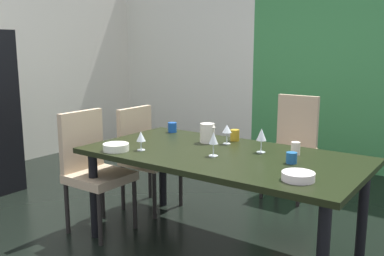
{
  "coord_description": "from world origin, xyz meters",
  "views": [
    {
      "loc": [
        2.15,
        -2.28,
        1.48
      ],
      "look_at": [
        0.24,
        0.41,
        0.85
      ],
      "focal_mm": 40.0,
      "sensor_mm": 36.0,
      "label": 1
    }
  ],
  "objects_px": {
    "dining_table": "(222,162)",
    "chair_left_near": "(93,165)",
    "serving_bowl_near_shelf": "(116,147)",
    "cup_north": "(292,158)",
    "serving_bowl_left": "(298,176)",
    "pitcher_center": "(207,133)",
    "cup_right": "(235,135)",
    "chair_left_far": "(145,152)",
    "cup_east": "(296,148)",
    "wine_glass_rear": "(141,137)",
    "cup_near_window": "(172,127)",
    "wine_glass_west": "(261,135)",
    "wine_glass_south": "(227,129)",
    "chair_head_far": "(292,142)",
    "wine_glass_corner": "(213,139)"
  },
  "relations": [
    {
      "from": "chair_left_far",
      "to": "cup_north",
      "type": "xyz_separation_m",
      "value": [
        1.54,
        -0.28,
        0.24
      ]
    },
    {
      "from": "cup_north",
      "to": "dining_table",
      "type": "bearing_deg",
      "value": -176.56
    },
    {
      "from": "cup_north",
      "to": "cup_right",
      "type": "xyz_separation_m",
      "value": [
        -0.64,
        0.38,
        0.01
      ]
    },
    {
      "from": "chair_left_near",
      "to": "wine_glass_corner",
      "type": "relative_size",
      "value": 5.66
    },
    {
      "from": "wine_glass_west",
      "to": "cup_east",
      "type": "xyz_separation_m",
      "value": [
        0.23,
        0.08,
        -0.08
      ]
    },
    {
      "from": "chair_head_far",
      "to": "serving_bowl_near_shelf",
      "type": "bearing_deg",
      "value": 70.43
    },
    {
      "from": "wine_glass_south",
      "to": "cup_east",
      "type": "distance_m",
      "value": 0.58
    },
    {
      "from": "dining_table",
      "to": "wine_glass_corner",
      "type": "distance_m",
      "value": 0.22
    },
    {
      "from": "wine_glass_west",
      "to": "cup_near_window",
      "type": "bearing_deg",
      "value": 167.7
    },
    {
      "from": "wine_glass_corner",
      "to": "cup_east",
      "type": "distance_m",
      "value": 0.59
    },
    {
      "from": "wine_glass_rear",
      "to": "cup_east",
      "type": "distance_m",
      "value": 1.12
    },
    {
      "from": "cup_east",
      "to": "cup_near_window",
      "type": "height_order",
      "value": "cup_east"
    },
    {
      "from": "serving_bowl_left",
      "to": "pitcher_center",
      "type": "relative_size",
      "value": 1.22
    },
    {
      "from": "wine_glass_south",
      "to": "dining_table",
      "type": "bearing_deg",
      "value": -66.12
    },
    {
      "from": "serving_bowl_left",
      "to": "cup_north",
      "type": "distance_m",
      "value": 0.37
    },
    {
      "from": "chair_left_far",
      "to": "wine_glass_rear",
      "type": "height_order",
      "value": "chair_left_far"
    },
    {
      "from": "serving_bowl_left",
      "to": "pitcher_center",
      "type": "bearing_deg",
      "value": 151.69
    },
    {
      "from": "chair_left_far",
      "to": "serving_bowl_left",
      "type": "bearing_deg",
      "value": 70.43
    },
    {
      "from": "wine_glass_rear",
      "to": "pitcher_center",
      "type": "relative_size",
      "value": 0.91
    },
    {
      "from": "wine_glass_west",
      "to": "cup_near_window",
      "type": "distance_m",
      "value": 1.01
    },
    {
      "from": "dining_table",
      "to": "chair_left_near",
      "type": "xyz_separation_m",
      "value": [
        -1.02,
        -0.31,
        -0.12
      ]
    },
    {
      "from": "wine_glass_rear",
      "to": "cup_north",
      "type": "distance_m",
      "value": 1.09
    },
    {
      "from": "wine_glass_rear",
      "to": "serving_bowl_near_shelf",
      "type": "height_order",
      "value": "wine_glass_rear"
    },
    {
      "from": "cup_east",
      "to": "cup_north",
      "type": "bearing_deg",
      "value": -74.14
    },
    {
      "from": "chair_left_far",
      "to": "cup_near_window",
      "type": "relative_size",
      "value": 10.59
    },
    {
      "from": "dining_table",
      "to": "wine_glass_rear",
      "type": "xyz_separation_m",
      "value": [
        -0.53,
        -0.27,
        0.17
      ]
    },
    {
      "from": "wine_glass_rear",
      "to": "cup_east",
      "type": "bearing_deg",
      "value": 28.55
    },
    {
      "from": "chair_left_far",
      "to": "cup_east",
      "type": "relative_size",
      "value": 10.13
    },
    {
      "from": "wine_glass_west",
      "to": "cup_east",
      "type": "height_order",
      "value": "wine_glass_west"
    },
    {
      "from": "wine_glass_rear",
      "to": "cup_north",
      "type": "relative_size",
      "value": 1.95
    },
    {
      "from": "wine_glass_west",
      "to": "serving_bowl_left",
      "type": "xyz_separation_m",
      "value": [
        0.47,
        -0.47,
        -0.1
      ]
    },
    {
      "from": "chair_left_far",
      "to": "wine_glass_west",
      "type": "xyz_separation_m",
      "value": [
        1.24,
        -0.14,
        0.33
      ]
    },
    {
      "from": "dining_table",
      "to": "wine_glass_west",
      "type": "distance_m",
      "value": 0.35
    },
    {
      "from": "chair_left_near",
      "to": "chair_head_far",
      "type": "bearing_deg",
      "value": 150.06
    },
    {
      "from": "serving_bowl_near_shelf",
      "to": "cup_near_window",
      "type": "relative_size",
      "value": 2.18
    },
    {
      "from": "wine_glass_corner",
      "to": "wine_glass_south",
      "type": "bearing_deg",
      "value": 107.33
    },
    {
      "from": "cup_near_window",
      "to": "pitcher_center",
      "type": "distance_m",
      "value": 0.52
    },
    {
      "from": "serving_bowl_left",
      "to": "pitcher_center",
      "type": "xyz_separation_m",
      "value": [
        -0.97,
        0.52,
        0.05
      ]
    },
    {
      "from": "serving_bowl_near_shelf",
      "to": "cup_north",
      "type": "bearing_deg",
      "value": 19.59
    },
    {
      "from": "wine_glass_corner",
      "to": "cup_right",
      "type": "xyz_separation_m",
      "value": [
        -0.13,
        0.52,
        -0.08
      ]
    },
    {
      "from": "serving_bowl_left",
      "to": "cup_east",
      "type": "height_order",
      "value": "cup_east"
    },
    {
      "from": "wine_glass_corner",
      "to": "cup_near_window",
      "type": "height_order",
      "value": "wine_glass_corner"
    },
    {
      "from": "wine_glass_rear",
      "to": "serving_bowl_near_shelf",
      "type": "xyz_separation_m",
      "value": [
        -0.14,
        -0.12,
        -0.07
      ]
    },
    {
      "from": "pitcher_center",
      "to": "chair_head_far",
      "type": "bearing_deg",
      "value": 78.48
    },
    {
      "from": "dining_table",
      "to": "chair_left_near",
      "type": "distance_m",
      "value": 1.08
    },
    {
      "from": "chair_head_far",
      "to": "wine_glass_south",
      "type": "relative_size",
      "value": 6.49
    },
    {
      "from": "cup_north",
      "to": "wine_glass_rear",
      "type": "bearing_deg",
      "value": -163.73
    },
    {
      "from": "chair_head_far",
      "to": "wine_glass_rear",
      "type": "distance_m",
      "value": 1.77
    },
    {
      "from": "dining_table",
      "to": "wine_glass_rear",
      "type": "relative_size",
      "value": 14.09
    },
    {
      "from": "wine_glass_corner",
      "to": "wine_glass_south",
      "type": "relative_size",
      "value": 1.11
    }
  ]
}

